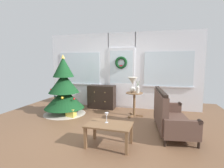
{
  "coord_description": "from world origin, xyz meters",
  "views": [
    {
      "loc": [
        1.16,
        -3.85,
        1.56
      ],
      "look_at": [
        0.05,
        0.55,
        1.0
      ],
      "focal_mm": 28.23,
      "sensor_mm": 36.0,
      "label": 1
    }
  ],
  "objects": [
    {
      "name": "gift_box",
      "position": [
        -1.18,
        0.63,
        0.12
      ],
      "size": [
        0.24,
        0.22,
        0.24
      ],
      "primitive_type": "cube",
      "color": "#D8C64C",
      "rests_on": "ground"
    },
    {
      "name": "settee_sofa",
      "position": [
        1.46,
        0.12,
        0.38
      ],
      "size": [
        0.88,
        1.56,
        0.96
      ],
      "color": "black",
      "rests_on": "ground"
    },
    {
      "name": "coffee_table",
      "position": [
        0.34,
        -0.82,
        0.36
      ],
      "size": [
        0.86,
        0.56,
        0.43
      ],
      "color": "brown",
      "rests_on": "ground"
    },
    {
      "name": "christmas_tree",
      "position": [
        -1.52,
        0.87,
        0.7
      ],
      "size": [
        1.26,
        1.26,
        1.79
      ],
      "color": "#4C331E",
      "rests_on": "ground"
    },
    {
      "name": "side_table",
      "position": [
        0.56,
        1.16,
        0.49
      ],
      "size": [
        0.5,
        0.48,
        0.69
      ],
      "color": "brown",
      "rests_on": "ground"
    },
    {
      "name": "dresser_cabinet",
      "position": [
        -0.62,
        1.79,
        0.39
      ],
      "size": [
        0.91,
        0.45,
        0.78
      ],
      "color": "black",
      "rests_on": "ground"
    },
    {
      "name": "ground_plane",
      "position": [
        0.0,
        0.0,
        0.0
      ],
      "size": [
        6.76,
        6.76,
        0.0
      ],
      "primitive_type": "plane",
      "color": "brown"
    },
    {
      "name": "wine_glass",
      "position": [
        0.28,
        -0.75,
        0.57
      ],
      "size": [
        0.08,
        0.08,
        0.2
      ],
      "color": "silver",
      "rests_on": "coffee_table"
    },
    {
      "name": "table_lamp",
      "position": [
        0.5,
        1.2,
        0.98
      ],
      "size": [
        0.28,
        0.28,
        0.44
      ],
      "color": "silver",
      "rests_on": "side_table"
    },
    {
      "name": "back_wall_with_door",
      "position": [
        0.0,
        2.08,
        1.28
      ],
      "size": [
        5.2,
        0.19,
        2.55
      ],
      "color": "white",
      "rests_on": "ground"
    },
    {
      "name": "flower_vase",
      "position": [
        0.66,
        1.1,
        0.81
      ],
      "size": [
        0.11,
        0.1,
        0.35
      ],
      "color": "beige",
      "rests_on": "side_table"
    }
  ]
}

